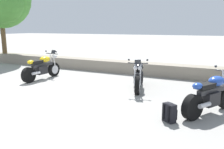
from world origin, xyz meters
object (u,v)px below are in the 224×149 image
motorcycle_black_centre (138,76)px  motorcycle_blue_far_right (211,95)px  motorcycle_yellow_near_left (42,68)px  rider_backpack (170,112)px

motorcycle_black_centre → motorcycle_blue_far_right: same height
motorcycle_yellow_near_left → rider_backpack: (5.87, -2.24, -0.24)m
motorcycle_black_centre → rider_backpack: motorcycle_black_centre is taller
motorcycle_blue_far_right → rider_backpack: motorcycle_blue_far_right is taller
rider_backpack → motorcycle_black_centre: bearing=123.7°
motorcycle_yellow_near_left → motorcycle_black_centre: (4.21, 0.25, 0.00)m
motorcycle_yellow_near_left → rider_backpack: bearing=-20.9°
motorcycle_yellow_near_left → motorcycle_black_centre: 4.22m
motorcycle_yellow_near_left → motorcycle_black_centre: bearing=3.4°
motorcycle_blue_far_right → rider_backpack: bearing=-129.3°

